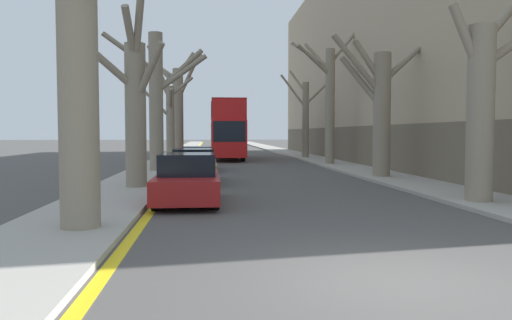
{
  "coord_description": "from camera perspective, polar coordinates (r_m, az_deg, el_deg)",
  "views": [
    {
      "loc": [
        -2.55,
        -6.52,
        2.06
      ],
      "look_at": [
        0.67,
        27.78,
        0.2
      ],
      "focal_mm": 35.0,
      "sensor_mm": 36.0,
      "label": 1
    }
  ],
  "objects": [
    {
      "name": "double_decker_bus",
      "position": [
        39.73,
        -3.36,
        3.8
      ],
      "size": [
        2.5,
        10.82,
        4.51
      ],
      "color": "red",
      "rests_on": "ground"
    },
    {
      "name": "street_tree_right_1",
      "position": [
        23.23,
        13.95,
        5.9
      ],
      "size": [
        4.18,
        1.21,
        6.48
      ],
      "color": "gray",
      "rests_on": "ground"
    },
    {
      "name": "building_facade_right",
      "position": [
        38.5,
        17.12,
        11.22
      ],
      "size": [
        10.08,
        48.87,
        15.22
      ],
      "color": "tan",
      "rests_on": "ground"
    },
    {
      "name": "street_tree_left_3",
      "position": [
        34.46,
        -9.92,
        4.94
      ],
      "size": [
        3.63,
        2.97,
        7.89
      ],
      "color": "gray",
      "rests_on": "ground"
    },
    {
      "name": "street_tree_left_4",
      "position": [
        41.98,
        -8.84,
        6.12
      ],
      "size": [
        4.0,
        1.89,
        8.78
      ],
      "color": "gray",
      "rests_on": "ground"
    },
    {
      "name": "street_tree_left_2",
      "position": [
        26.6,
        -11.23,
        6.98
      ],
      "size": [
        5.29,
        1.28,
        7.25
      ],
      "color": "gray",
      "rests_on": "ground"
    },
    {
      "name": "street_tree_right_3",
      "position": [
        40.88,
        5.68,
        5.1
      ],
      "size": [
        4.27,
        2.9,
        7.26
      ],
      "color": "gray",
      "rests_on": "ground"
    },
    {
      "name": "street_tree_left_1",
      "position": [
        18.59,
        -13.63,
        6.36
      ],
      "size": [
        2.69,
        3.88,
        7.07
      ],
      "color": "gray",
      "rests_on": "ground"
    },
    {
      "name": "parked_car_0",
      "position": [
        14.81,
        -7.82,
        -2.27
      ],
      "size": [
        1.83,
        4.18,
        1.45
      ],
      "color": "maroon",
      "rests_on": "ground"
    },
    {
      "name": "street_tree_left_0",
      "position": [
        10.85,
        -19.16,
        12.52
      ],
      "size": [
        3.21,
        2.52,
        9.11
      ],
      "color": "gray",
      "rests_on": "ground"
    },
    {
      "name": "sidewalk_left",
      "position": [
        56.64,
        -8.45,
        1.03
      ],
      "size": [
        2.67,
        120.0,
        0.12
      ],
      "primitive_type": "cube",
      "color": "#A39E93",
      "rests_on": "ground"
    },
    {
      "name": "kerb_line_stripe",
      "position": [
        56.58,
        -6.91,
        0.98
      ],
      "size": [
        0.24,
        120.0,
        0.01
      ],
      "primitive_type": "cube",
      "color": "yellow",
      "rests_on": "ground"
    },
    {
      "name": "sidewalk_right",
      "position": [
        57.14,
        2.84,
        1.08
      ],
      "size": [
        2.67,
        120.0,
        0.12
      ],
      "primitive_type": "cube",
      "color": "#A39E93",
      "rests_on": "ground"
    },
    {
      "name": "ground_plane",
      "position": [
        7.3,
        15.75,
        -13.41
      ],
      "size": [
        300.0,
        300.0,
        0.0
      ],
      "primitive_type": "plane",
      "color": "#4C4947"
    },
    {
      "name": "parked_car_1",
      "position": [
        20.87,
        -7.1,
        -0.75
      ],
      "size": [
        1.85,
        4.6,
        1.41
      ],
      "color": "olive",
      "rests_on": "ground"
    },
    {
      "name": "parked_car_2",
      "position": [
        27.66,
        -6.68,
        0.11
      ],
      "size": [
        1.78,
        4.29,
        1.32
      ],
      "color": "navy",
      "rests_on": "ground"
    },
    {
      "name": "street_tree_right_2",
      "position": [
        32.49,
        8.32,
        7.0
      ],
      "size": [
        4.75,
        2.6,
        9.18
      ],
      "color": "gray",
      "rests_on": "ground"
    },
    {
      "name": "street_tree_right_0",
      "position": [
        15.7,
        24.53,
        5.92
      ],
      "size": [
        3.86,
        1.52,
        5.91
      ],
      "color": "gray",
      "rests_on": "ground"
    }
  ]
}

